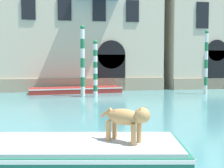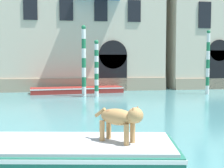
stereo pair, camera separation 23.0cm
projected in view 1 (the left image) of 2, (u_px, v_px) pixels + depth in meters
The scene contains 6 objects.
boat_foreground at pixel (36, 157), 6.55m from camera, with size 6.44×2.98×0.68m.
dog_on_deck at pixel (127, 118), 6.44m from camera, with size 0.92×0.90×0.79m.
boat_moored_near_palazzo at pixel (76, 90), 22.82m from camera, with size 6.83×2.31×0.42m.
mooring_pole_0 at pixel (95, 68), 20.16m from camera, with size 0.28×0.28×3.69m.
mooring_pole_1 at pixel (83, 60), 20.64m from camera, with size 0.29×0.29×4.70m.
mooring_pole_2 at pixel (206, 62), 21.96m from camera, with size 0.25×0.25×4.49m.
Camera 1 is at (-0.67, -1.88, 2.38)m, focal length 50.00 mm.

